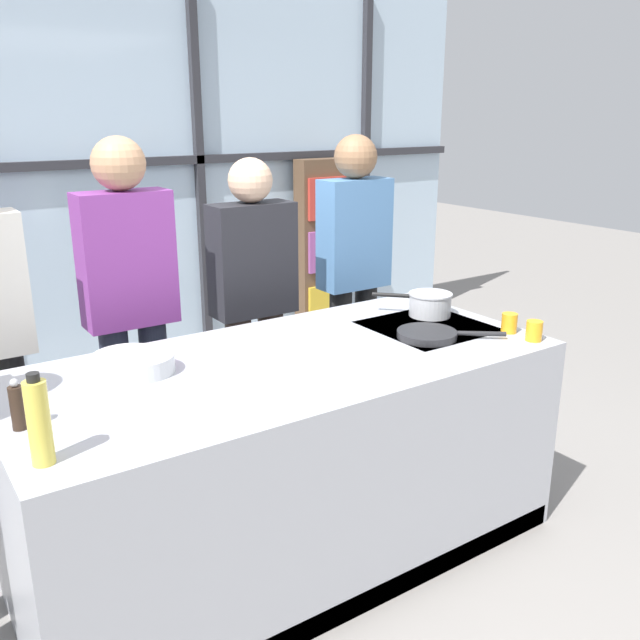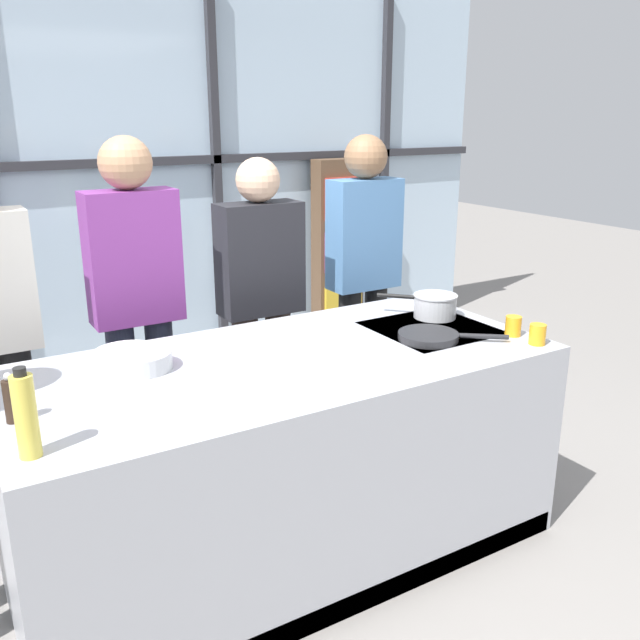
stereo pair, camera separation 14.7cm
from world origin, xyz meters
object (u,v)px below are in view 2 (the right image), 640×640
object	(u,v)px
oil_bottle	(26,415)
pepper_grinder	(11,400)
spectator_far_right	(364,265)
white_plate	(127,352)
saucepan	(435,305)
juice_glass_near	(537,334)
mixing_bowl	(140,360)
juice_glass_far	(513,326)
frying_pan	(430,336)
spectator_center_left	(136,295)
spectator_center_right	(261,293)

from	to	relation	value
oil_bottle	pepper_grinder	bearing A→B (deg)	92.09
spectator_far_right	white_plate	size ratio (longest dim) A/B	6.31
spectator_far_right	saucepan	distance (m)	0.77
saucepan	juice_glass_near	distance (m)	0.56
white_plate	mixing_bowl	distance (m)	0.21
saucepan	juice_glass_far	bearing A→B (deg)	-73.83
frying_pan	spectator_center_left	bearing A→B (deg)	134.67
spectator_center_left	spectator_center_right	xyz separation A→B (m)	(0.68, 0.00, -0.09)
spectator_center_right	juice_glass_far	xyz separation A→B (m)	(0.69, -1.16, 0.02)
spectator_center_left	juice_glass_near	bearing A→B (deg)	136.28
frying_pan	mixing_bowl	world-z (taller)	mixing_bowl
saucepan	white_plate	bearing A→B (deg)	169.73
saucepan	frying_pan	bearing A→B (deg)	-133.10
spectator_center_right	pepper_grinder	bearing A→B (deg)	34.83
white_plate	oil_bottle	world-z (taller)	oil_bottle
spectator_center_left	pepper_grinder	world-z (taller)	spectator_center_left
white_plate	mixing_bowl	bearing A→B (deg)	-91.38
saucepan	juice_glass_near	world-z (taller)	saucepan
spectator_center_left	spectator_center_right	bearing A→B (deg)	-180.00
spectator_center_left	white_plate	distance (m)	0.55
pepper_grinder	spectator_center_right	bearing A→B (deg)	34.83
juice_glass_near	spectator_center_right	bearing A→B (deg)	117.82
spectator_far_right	oil_bottle	xyz separation A→B (m)	(-2.04, -1.23, 0.02)
spectator_center_left	spectator_far_right	world-z (taller)	spectator_center_left
spectator_far_right	pepper_grinder	distance (m)	2.26
frying_pan	pepper_grinder	bearing A→B (deg)	177.92
mixing_bowl	juice_glass_far	xyz separation A→B (m)	(1.57, -0.46, 0.01)
spectator_center_left	frying_pan	size ratio (longest dim) A/B	4.26
frying_pan	mixing_bowl	distance (m)	1.25
spectator_center_right	saucepan	size ratio (longest dim) A/B	5.13
pepper_grinder	juice_glass_far	bearing A→B (deg)	-5.77
spectator_center_right	mixing_bowl	xyz separation A→B (m)	(-0.88, -0.70, 0.01)
mixing_bowl	pepper_grinder	bearing A→B (deg)	-153.12
spectator_center_right	juice_glass_far	world-z (taller)	spectator_center_right
spectator_center_left	oil_bottle	bearing A→B (deg)	60.77
juice_glass_near	juice_glass_far	size ratio (longest dim) A/B	1.00
spectator_center_right	juice_glass_near	bearing A→B (deg)	117.82
spectator_center_left	juice_glass_near	size ratio (longest dim) A/B	19.73
juice_glass_near	mixing_bowl	bearing A→B (deg)	159.04
spectator_center_left	frying_pan	bearing A→B (deg)	134.67
pepper_grinder	juice_glass_far	world-z (taller)	pepper_grinder
frying_pan	oil_bottle	xyz separation A→B (m)	(-1.69, -0.21, 0.11)
saucepan	white_plate	size ratio (longest dim) A/B	1.16
spectator_center_left	spectator_far_right	bearing A→B (deg)	-180.00
spectator_far_right	juice_glass_far	bearing A→B (deg)	90.62
pepper_grinder	oil_bottle	bearing A→B (deg)	-87.91
frying_pan	mixing_bowl	size ratio (longest dim) A/B	1.66
frying_pan	juice_glass_far	distance (m)	0.39
pepper_grinder	juice_glass_far	xyz separation A→B (m)	(2.06, -0.21, -0.03)
spectator_far_right	juice_glass_far	world-z (taller)	spectator_far_right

